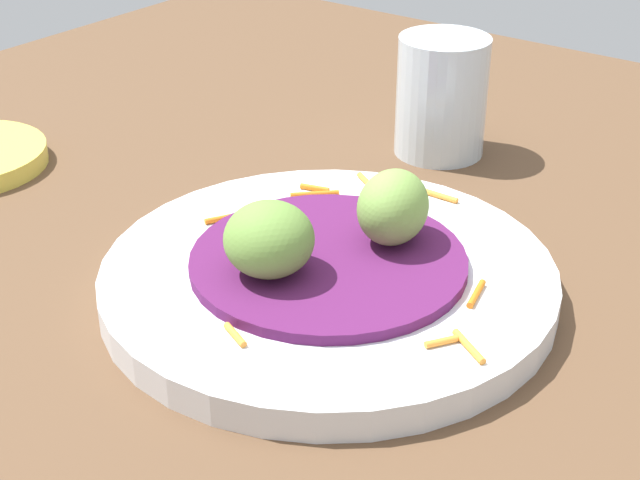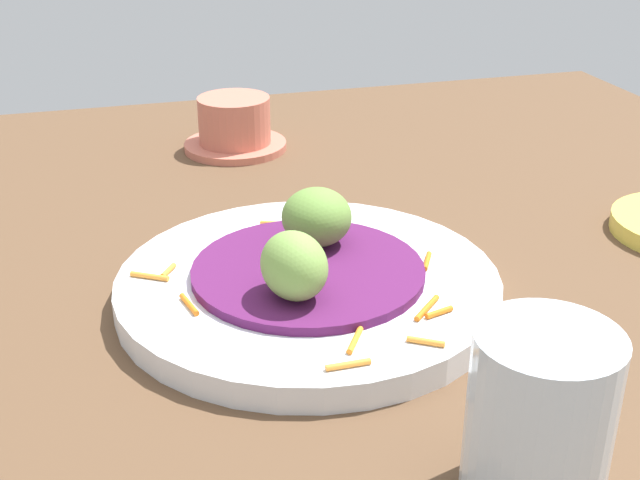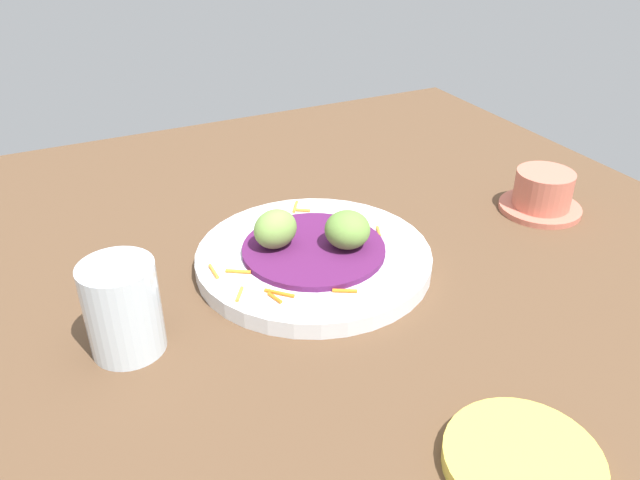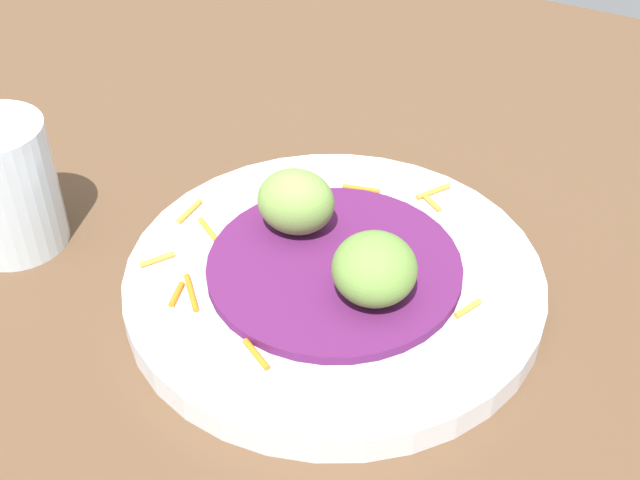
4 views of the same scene
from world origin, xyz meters
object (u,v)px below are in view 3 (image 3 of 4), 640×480
at_px(main_plate, 312,259).
at_px(side_plate_small, 523,462).
at_px(guac_scoop_left, 275,229).
at_px(guac_scoop_center, 349,231).
at_px(terracotta_bowl, 542,194).
at_px(water_glass, 123,308).

relative_size(main_plate, side_plate_small, 2.22).
bearing_deg(guac_scoop_left, side_plate_small, 9.36).
bearing_deg(guac_scoop_left, main_plate, 61.95).
bearing_deg(side_plate_small, guac_scoop_left, -170.64).
xyz_separation_m(main_plate, guac_scoop_center, (0.02, 0.04, 0.04)).
height_order(guac_scoop_left, guac_scoop_center, guac_scoop_left).
height_order(guac_scoop_left, terracotta_bowl, guac_scoop_left).
xyz_separation_m(guac_scoop_center, terracotta_bowl, (-0.01, 0.31, -0.02)).
relative_size(main_plate, water_glass, 2.91).
distance_m(side_plate_small, water_glass, 0.38).
bearing_deg(guac_scoop_center, terracotta_bowl, 91.89).
bearing_deg(side_plate_small, terracotta_bowl, 135.59).
distance_m(main_plate, water_glass, 0.24).
distance_m(guac_scoop_left, water_glass, 0.20).
relative_size(guac_scoop_center, side_plate_small, 0.42).
relative_size(guac_scoop_left, side_plate_small, 0.42).
height_order(guac_scoop_left, side_plate_small, guac_scoop_left).
relative_size(guac_scoop_left, guac_scoop_center, 1.00).
xyz_separation_m(main_plate, water_glass, (0.06, -0.23, 0.04)).
bearing_deg(terracotta_bowl, water_glass, -85.40).
distance_m(side_plate_small, terracotta_bowl, 0.46).
xyz_separation_m(guac_scoop_center, water_glass, (0.04, -0.27, -0.00)).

